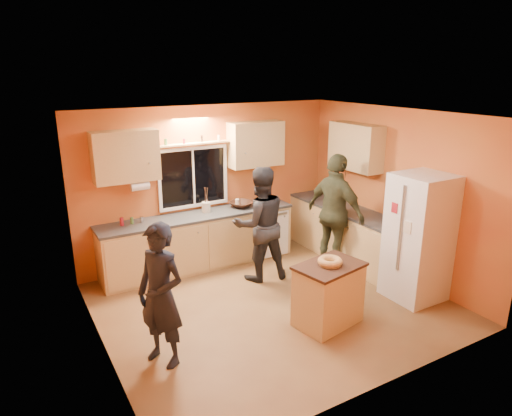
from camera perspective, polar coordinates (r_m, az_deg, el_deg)
ground at (r=6.50m, az=2.05°, el=-11.96°), size 4.50×4.50×0.00m
room_shell at (r=6.29m, az=1.14°, el=2.93°), size 4.54×4.04×2.61m
back_counter at (r=7.68m, az=-4.59°, el=-3.59°), size 4.23×0.62×0.90m
right_counter at (r=7.77m, az=12.40°, el=-3.69°), size 0.62×1.84×0.90m
refrigerator at (r=6.74m, az=19.66°, el=-3.51°), size 0.72×0.70×1.80m
island at (r=5.96m, az=9.03°, el=-10.55°), size 0.94×0.72×0.82m
bundt_pastry at (r=5.76m, az=9.24°, el=-6.61°), size 0.31×0.31×0.09m
person_left at (r=5.10m, az=-11.81°, el=-10.67°), size 0.63×0.71×1.63m
person_center at (r=6.92m, az=0.50°, el=-2.03°), size 0.97×0.81×1.78m
person_right at (r=7.34m, az=9.89°, el=-0.65°), size 0.63×1.17×1.90m
mixing_bowl at (r=7.72m, az=-1.82°, el=0.48°), size 0.50×0.50×0.09m
utensil_crock at (r=7.47m, az=-6.26°, el=0.10°), size 0.14×0.14×0.17m
potted_plant at (r=7.07m, az=17.31°, el=-0.96°), size 0.31×0.28×0.31m
red_box at (r=8.12m, az=9.54°, el=1.00°), size 0.19×0.17×0.07m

